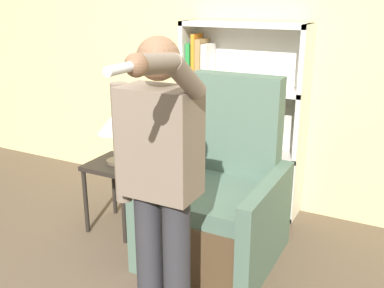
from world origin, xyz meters
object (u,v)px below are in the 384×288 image
object	(u,v)px
armchair	(219,204)
person_standing	(160,180)
side_table	(117,174)
bookcase	(230,120)
table_lamp	(115,125)

from	to	relation	value
armchair	person_standing	distance (m)	1.11
side_table	bookcase	bearing A→B (deg)	54.55
bookcase	armchair	world-z (taller)	bookcase
armchair	side_table	bearing A→B (deg)	-178.03
bookcase	person_standing	bearing A→B (deg)	-78.93
person_standing	table_lamp	distance (m)	1.34
armchair	side_table	distance (m)	0.90
bookcase	side_table	xyz separation A→B (m)	(-0.62, -0.87, -0.33)
armchair	side_table	size ratio (longest dim) A/B	2.27
side_table	table_lamp	distance (m)	0.42
bookcase	table_lamp	size ratio (longest dim) A/B	4.00
person_standing	table_lamp	size ratio (longest dim) A/B	4.07
bookcase	person_standing	world-z (taller)	person_standing
bookcase	side_table	size ratio (longest dim) A/B	2.86
side_table	person_standing	bearing A→B (deg)	-43.27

